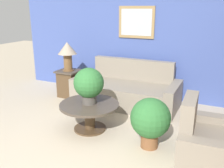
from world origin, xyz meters
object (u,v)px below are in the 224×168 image
Objects in this scene: potted_plant_on_table at (89,84)px; side_table at (69,83)px; couch_main at (127,91)px; table_lamp at (67,52)px; coffee_table at (90,111)px; potted_plant_floor at (150,120)px; armchair at (214,147)px.

side_table is at bearing 135.39° from potted_plant_on_table.
couch_main is 3.39× the size of table_lamp.
coffee_table is 1.30× the size of potted_plant_floor.
side_table is at bearing -175.35° from couch_main.
potted_plant_on_table reaches higher than potted_plant_floor.
couch_main reaches higher than potted_plant_floor.
potted_plant_on_table reaches higher than couch_main.
armchair is 3.63m from table_lamp.
potted_plant_on_table is at bearing 172.93° from potted_plant_floor.
table_lamp is at bearing -175.35° from couch_main.
potted_plant_floor is (1.09, -0.13, -0.36)m from potted_plant_on_table.
coffee_table is (-1.96, 0.23, 0.05)m from armchair.
potted_plant_on_table is at bearing -44.61° from side_table.
table_lamp is at bearing 135.39° from potted_plant_on_table.
potted_plant_on_table is at bearing 80.30° from armchair.
potted_plant_on_table is 0.79× the size of potted_plant_floor.
potted_plant_on_table reaches higher than armchair.
coffee_table is at bearing 173.75° from potted_plant_floor.
table_lamp is at bearing 62.70° from armchair.
potted_plant_on_table is (-0.01, 0.02, 0.46)m from coffee_table.
table_lamp is 0.85× the size of potted_plant_floor.
armchair is at bearing -6.69° from coffee_table.
potted_plant_floor is at bearing 80.21° from armchair.
coffee_table is at bearing -44.78° from side_table.
couch_main is at bearing 122.79° from potted_plant_floor.
coffee_table is (-0.12, -1.37, 0.05)m from couch_main.
side_table is 2.72m from potted_plant_floor.
table_lamp is at bearing 90.00° from side_table.
armchair is at bearing -41.00° from couch_main.
couch_main is at bearing 4.65° from side_table.
couch_main is 2.87× the size of potted_plant_floor.
potted_plant_on_table is (1.26, -1.24, 0.48)m from side_table.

